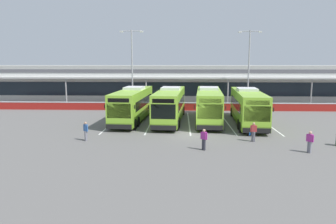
% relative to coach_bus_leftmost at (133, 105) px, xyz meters
% --- Properties ---
extents(ground_plane, '(200.00, 200.00, 0.00)m').
position_rel_coach_bus_leftmost_xyz_m(ground_plane, '(6.33, -6.63, -1.79)').
color(ground_plane, '#605E5B').
extents(terminal_building, '(70.00, 13.00, 6.00)m').
position_rel_coach_bus_leftmost_xyz_m(terminal_building, '(6.33, 20.28, 1.23)').
color(terminal_building, silver).
rests_on(terminal_building, ground).
extents(red_barrier_wall, '(60.00, 0.40, 1.10)m').
position_rel_coach_bus_leftmost_xyz_m(red_barrier_wall, '(6.33, 7.87, -1.23)').
color(red_barrier_wall, maroon).
rests_on(red_barrier_wall, ground).
extents(coach_bus_leftmost, '(3.59, 12.29, 3.78)m').
position_rel_coach_bus_leftmost_xyz_m(coach_bus_leftmost, '(0.00, 0.00, 0.00)').
color(coach_bus_leftmost, '#8CC633').
rests_on(coach_bus_leftmost, ground).
extents(coach_bus_left_centre, '(3.59, 12.29, 3.78)m').
position_rel_coach_bus_leftmost_xyz_m(coach_bus_left_centre, '(4.21, -0.28, 0.00)').
color(coach_bus_left_centre, '#8CC633').
rests_on(coach_bus_left_centre, ground).
extents(coach_bus_centre, '(3.59, 12.29, 3.78)m').
position_rel_coach_bus_leftmost_xyz_m(coach_bus_centre, '(8.54, -0.08, 0.00)').
color(coach_bus_centre, '#8CC633').
rests_on(coach_bus_centre, ground).
extents(coach_bus_right_centre, '(3.59, 12.29, 3.78)m').
position_rel_coach_bus_leftmost_xyz_m(coach_bus_right_centre, '(12.62, -1.18, 0.00)').
color(coach_bus_right_centre, '#8CC633').
rests_on(coach_bus_right_centre, ground).
extents(bay_stripe_far_west, '(0.14, 13.00, 0.01)m').
position_rel_coach_bus_leftmost_xyz_m(bay_stripe_far_west, '(-2.07, -0.63, -1.78)').
color(bay_stripe_far_west, silver).
rests_on(bay_stripe_far_west, ground).
extents(bay_stripe_west, '(0.14, 13.00, 0.01)m').
position_rel_coach_bus_leftmost_xyz_m(bay_stripe_west, '(2.13, -0.63, -1.78)').
color(bay_stripe_west, silver).
rests_on(bay_stripe_west, ground).
extents(bay_stripe_mid_west, '(0.14, 13.00, 0.01)m').
position_rel_coach_bus_leftmost_xyz_m(bay_stripe_mid_west, '(6.33, -0.63, -1.78)').
color(bay_stripe_mid_west, silver).
rests_on(bay_stripe_mid_west, ground).
extents(bay_stripe_centre, '(0.14, 13.00, 0.01)m').
position_rel_coach_bus_leftmost_xyz_m(bay_stripe_centre, '(10.53, -0.63, -1.78)').
color(bay_stripe_centre, silver).
rests_on(bay_stripe_centre, ground).
extents(bay_stripe_mid_east, '(0.14, 13.00, 0.01)m').
position_rel_coach_bus_leftmost_xyz_m(bay_stripe_mid_east, '(14.73, -0.63, -1.78)').
color(bay_stripe_mid_east, silver).
rests_on(bay_stripe_mid_east, ground).
extents(pedestrian_with_handbag, '(0.64, 0.39, 1.62)m').
position_rel_coach_bus_leftmost_xyz_m(pedestrian_with_handbag, '(11.49, -8.99, -0.93)').
color(pedestrian_with_handbag, slate).
rests_on(pedestrian_with_handbag, ground).
extents(pedestrian_in_dark_coat, '(0.51, 0.41, 1.62)m').
position_rel_coach_bus_leftmost_xyz_m(pedestrian_in_dark_coat, '(7.18, -11.75, -0.91)').
color(pedestrian_in_dark_coat, '#33333D').
rests_on(pedestrian_in_dark_coat, ground).
extents(pedestrian_child, '(0.44, 0.45, 1.62)m').
position_rel_coach_bus_leftmost_xyz_m(pedestrian_child, '(14.88, -12.16, -0.91)').
color(pedestrian_child, slate).
rests_on(pedestrian_child, ground).
extents(pedestrian_near_bin, '(0.48, 0.42, 1.62)m').
position_rel_coach_bus_leftmost_xyz_m(pedestrian_near_bin, '(-2.60, -9.28, -0.91)').
color(pedestrian_near_bin, slate).
rests_on(pedestrian_near_bin, ground).
extents(lamp_post_west, '(3.24, 0.28, 11.00)m').
position_rel_coach_bus_leftmost_xyz_m(lamp_post_west, '(-1.46, 9.45, 4.50)').
color(lamp_post_west, '#9E9EA3').
rests_on(lamp_post_west, ground).
extents(lamp_post_centre, '(3.24, 0.28, 11.00)m').
position_rel_coach_bus_leftmost_xyz_m(lamp_post_centre, '(15.08, 10.65, 4.50)').
color(lamp_post_centre, '#9E9EA3').
rests_on(lamp_post_centre, ground).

